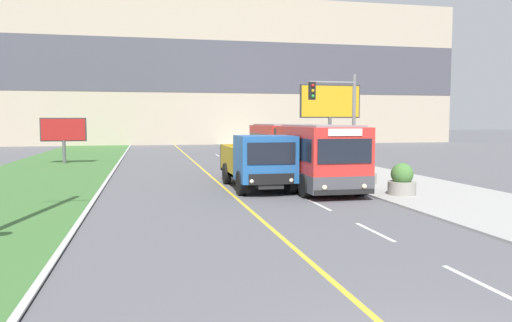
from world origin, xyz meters
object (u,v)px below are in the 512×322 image
(traffic_light_mast, at_px, (340,115))
(billboard_small, at_px, (63,131))
(billboard_large, at_px, (330,105))
(city_bus, at_px, (298,153))
(planter_round_near, at_px, (402,181))
(dump_truck, at_px, (260,163))
(planter_round_second, at_px, (365,172))

(traffic_light_mast, height_order, billboard_small, traffic_light_mast)
(billboard_large, bearing_deg, billboard_small, 164.28)
(city_bus, xyz_separation_m, planter_round_near, (2.86, -5.32, -0.85))
(traffic_light_mast, xyz_separation_m, billboard_small, (-14.69, 16.74, -1.02))
(dump_truck, height_order, planter_round_second, dump_truck)
(city_bus, xyz_separation_m, dump_truck, (-2.53, -2.39, -0.25))
(dump_truck, height_order, billboard_large, billboard_large)
(billboard_small, distance_m, planter_round_second, 22.96)
(billboard_large, distance_m, billboard_small, 19.38)
(dump_truck, relative_size, planter_round_near, 5.15)
(traffic_light_mast, distance_m, planter_round_second, 3.22)
(billboard_small, height_order, planter_round_second, billboard_small)
(billboard_large, distance_m, planter_round_near, 15.11)
(planter_round_near, bearing_deg, dump_truck, 151.43)
(planter_round_near, distance_m, planter_round_second, 3.59)
(traffic_light_mast, bearing_deg, billboard_large, 71.40)
(billboard_small, distance_m, planter_round_near, 25.62)
(city_bus, distance_m, planter_round_second, 3.44)
(dump_truck, bearing_deg, traffic_light_mast, 0.69)
(billboard_large, relative_size, billboard_small, 1.68)
(dump_truck, bearing_deg, city_bus, 43.35)
(traffic_light_mast, bearing_deg, dump_truck, -179.31)
(billboard_large, bearing_deg, planter_round_near, -99.00)
(city_bus, relative_size, billboard_large, 2.18)
(planter_round_second, bearing_deg, traffic_light_mast, -158.72)
(dump_truck, height_order, planter_round_near, dump_truck)
(dump_truck, bearing_deg, billboard_small, 122.95)
(billboard_small, bearing_deg, traffic_light_mast, -48.73)
(city_bus, distance_m, planter_round_near, 6.10)
(city_bus, bearing_deg, billboard_large, 60.65)
(traffic_light_mast, height_order, planter_round_near, traffic_light_mast)
(billboard_large, height_order, planter_round_second, billboard_large)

